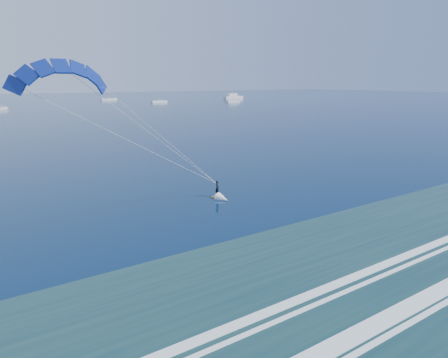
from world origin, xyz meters
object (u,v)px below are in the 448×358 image
object	(u,v)px
kitesurfer_rig	(148,133)
sailboat_5	(159,101)
sailboat_4	(109,99)
sailboat_6	(233,101)
motor_yacht	(233,97)

from	to	relation	value
kitesurfer_rig	sailboat_5	bearing A→B (deg)	64.94
kitesurfer_rig	sailboat_4	size ratio (longest dim) A/B	1.63
kitesurfer_rig	sailboat_6	bearing A→B (deg)	52.75
sailboat_4	sailboat_6	bearing A→B (deg)	-51.95
motor_yacht	sailboat_5	xyz separation A→B (m)	(-63.41, -14.94, -0.87)
motor_yacht	sailboat_4	distance (m)	84.20
motor_yacht	sailboat_4	world-z (taller)	sailboat_4
kitesurfer_rig	sailboat_5	world-z (taller)	kitesurfer_rig
kitesurfer_rig	sailboat_5	distance (m)	203.80
kitesurfer_rig	motor_yacht	distance (m)	249.45
sailboat_4	sailboat_5	distance (m)	48.68
sailboat_5	motor_yacht	bearing A→B (deg)	13.26
sailboat_4	sailboat_5	world-z (taller)	sailboat_4
sailboat_4	sailboat_6	world-z (taller)	sailboat_4
motor_yacht	sailboat_6	world-z (taller)	sailboat_6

